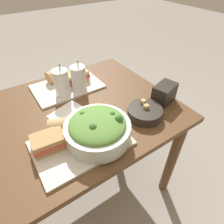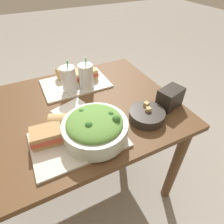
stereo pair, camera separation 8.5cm
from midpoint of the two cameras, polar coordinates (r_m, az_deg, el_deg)
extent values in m
plane|color=gray|center=(1.57, -7.87, -20.59)|extent=(12.00, 12.00, 0.00)
cube|color=brown|center=(1.01, -11.46, -0.38)|extent=(1.19, 0.84, 0.03)
cylinder|color=brown|center=(1.29, 20.52, -15.36)|extent=(0.06, 0.06, 0.70)
cylinder|color=brown|center=(1.66, 3.97, 2.66)|extent=(0.06, 0.06, 0.70)
cube|color=beige|center=(0.84, -7.29, -8.52)|extent=(0.40, 0.27, 0.01)
cube|color=beige|center=(1.21, -9.08, 8.48)|extent=(0.40, 0.27, 0.01)
cylinder|color=beige|center=(0.81, -2.13, -5.54)|extent=(0.28, 0.28, 0.08)
ellipsoid|color=#5B8E3D|center=(0.78, -2.21, -3.25)|extent=(0.24, 0.24, 0.06)
sphere|color=#427F38|center=(0.81, -6.31, 0.07)|extent=(0.03, 0.03, 0.03)
sphere|color=#38702D|center=(0.77, 4.50, -2.35)|extent=(0.03, 0.03, 0.03)
sphere|color=#38702D|center=(0.74, -3.79, -4.28)|extent=(0.03, 0.03, 0.03)
sphere|color=#38702D|center=(0.79, 2.64, -0.87)|extent=(0.03, 0.03, 0.03)
cube|color=beige|center=(0.77, -6.73, -3.61)|extent=(0.05, 0.04, 0.01)
cube|color=beige|center=(0.75, 0.07, -4.19)|extent=(0.05, 0.03, 0.01)
cylinder|color=#2D2823|center=(0.94, 13.10, -1.08)|extent=(0.17, 0.17, 0.05)
cylinder|color=brown|center=(0.93, 13.26, -0.21)|extent=(0.16, 0.16, 0.01)
cube|color=tan|center=(0.93, 13.33, 0.43)|extent=(0.02, 0.02, 0.02)
cube|color=tan|center=(0.96, 12.97, 2.19)|extent=(0.03, 0.03, 0.02)
cube|color=tan|center=(0.93, 13.64, 0.61)|extent=(0.02, 0.02, 0.02)
cube|color=tan|center=(0.85, -16.21, -8.01)|extent=(0.14, 0.10, 0.02)
cube|color=#C64C38|center=(0.83, -16.48, -7.00)|extent=(0.14, 0.11, 0.02)
cube|color=tan|center=(0.82, -16.77, -5.95)|extent=(0.14, 0.10, 0.02)
cylinder|color=tan|center=(0.87, -11.34, -2.95)|extent=(0.16, 0.13, 0.07)
cylinder|color=beige|center=(0.86, -6.85, -2.87)|extent=(0.03, 0.07, 0.07)
cube|color=tan|center=(1.24, -6.17, 10.45)|extent=(0.14, 0.10, 0.02)
cube|color=#C64C38|center=(1.23, -6.25, 11.34)|extent=(0.15, 0.11, 0.02)
cube|color=tan|center=(1.21, -6.32, 12.25)|extent=(0.14, 0.10, 0.02)
cylinder|color=tan|center=(1.26, -12.05, 11.77)|extent=(0.12, 0.09, 0.07)
cylinder|color=beige|center=(1.28, -9.99, 12.52)|extent=(0.02, 0.07, 0.07)
cylinder|color=silver|center=(1.10, -10.80, 9.43)|extent=(0.09, 0.09, 0.14)
cylinder|color=black|center=(1.10, -10.75, 9.04)|extent=(0.07, 0.07, 0.12)
cylinder|color=white|center=(1.06, -11.31, 12.90)|extent=(0.09, 0.09, 0.01)
cylinder|color=green|center=(1.05, -11.12, 14.00)|extent=(0.01, 0.01, 0.05)
cylinder|color=silver|center=(1.12, -5.69, 10.58)|extent=(0.09, 0.09, 0.13)
cylinder|color=maroon|center=(1.13, -5.66, 10.22)|extent=(0.07, 0.07, 0.11)
cylinder|color=white|center=(1.09, -5.94, 13.81)|extent=(0.09, 0.09, 0.01)
cylinder|color=green|center=(1.08, -5.69, 14.88)|extent=(0.01, 0.01, 0.05)
cube|color=#28231E|center=(1.05, 19.51, 4.03)|extent=(0.15, 0.12, 0.11)
cube|color=white|center=(1.01, -10.09, 0.78)|extent=(0.20, 0.17, 0.00)
camera|label=1|loc=(0.04, -87.14, 2.43)|focal=30.00mm
camera|label=2|loc=(0.04, 92.86, -2.43)|focal=30.00mm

